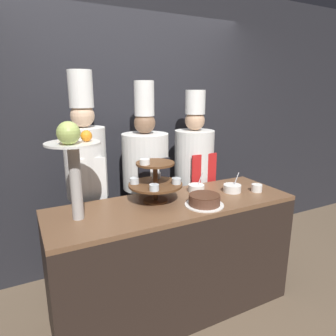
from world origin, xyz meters
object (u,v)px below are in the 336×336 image
object	(u,v)px
cup_white	(257,188)
chef_left	(87,178)
serving_bowl_far	(196,188)
chef_center_left	(146,180)
tiered_stand	(155,180)
fruit_pedestal	(72,153)
cake_round	(204,200)
chef_center_right	(194,173)
serving_bowl_near	(232,188)

from	to	relation	value
cup_white	chef_left	size ratio (longest dim) A/B	0.05
serving_bowl_far	chef_center_left	size ratio (longest dim) A/B	0.09
chef_center_left	tiered_stand	bearing A→B (deg)	-104.52
cup_white	serving_bowl_far	distance (m)	0.51
tiered_stand	chef_left	xyz separation A→B (m)	(-0.41, 0.48, -0.05)
chef_center_left	cup_white	bearing A→B (deg)	-41.31
fruit_pedestal	cake_round	xyz separation A→B (m)	(0.89, -0.17, -0.41)
tiered_stand	serving_bowl_far	size ratio (longest dim) A/B	2.55
cake_round	serving_bowl_far	distance (m)	0.32
serving_bowl_far	chef_center_left	bearing A→B (deg)	124.58
chef_center_left	chef_center_right	size ratio (longest dim) A/B	1.04
tiered_stand	cake_round	size ratio (longest dim) A/B	1.41
tiered_stand	cup_white	world-z (taller)	tiered_stand
fruit_pedestal	cup_white	bearing A→B (deg)	-4.00
cake_round	chef_left	size ratio (longest dim) A/B	0.15
tiered_stand	fruit_pedestal	distance (m)	0.67
tiered_stand	chef_center_right	bearing A→B (deg)	36.48
tiered_stand	serving_bowl_near	bearing A→B (deg)	-7.38
fruit_pedestal	serving_bowl_near	world-z (taller)	fruit_pedestal
serving_bowl_far	chef_center_right	bearing A→B (deg)	60.74
serving_bowl_near	chef_center_left	xyz separation A→B (m)	(-0.55, 0.56, 0.00)
tiered_stand	chef_center_left	distance (m)	0.51
cup_white	serving_bowl_near	xyz separation A→B (m)	(-0.19, 0.09, 0.00)
tiered_stand	fruit_pedestal	bearing A→B (deg)	-173.05
serving_bowl_far	fruit_pedestal	bearing A→B (deg)	-172.53
cup_white	chef_center_left	world-z (taller)	chef_center_left
cake_round	chef_center_right	distance (m)	0.80
cup_white	chef_center_left	size ratio (longest dim) A/B	0.05
chef_center_right	tiered_stand	bearing A→B (deg)	-143.52
tiered_stand	cup_white	bearing A→B (deg)	-11.45
cup_white	chef_center_right	world-z (taller)	chef_center_right
cake_round	serving_bowl_near	world-z (taller)	serving_bowl_near
fruit_pedestal	chef_center_left	bearing A→B (deg)	37.30
cup_white	cake_round	bearing A→B (deg)	-173.67
tiered_stand	serving_bowl_near	world-z (taller)	tiered_stand
tiered_stand	chef_left	size ratio (longest dim) A/B	0.21
cake_round	fruit_pedestal	bearing A→B (deg)	169.43
serving_bowl_far	serving_bowl_near	bearing A→B (deg)	-29.12
serving_bowl_near	cake_round	bearing A→B (deg)	-158.39
tiered_stand	chef_center_left	xyz separation A→B (m)	(0.12, 0.48, -0.14)
cake_round	serving_bowl_far	size ratio (longest dim) A/B	1.81
cake_round	chef_left	world-z (taller)	chef_left
fruit_pedestal	chef_left	distance (m)	0.67
serving_bowl_near	fruit_pedestal	bearing A→B (deg)	179.35
tiered_stand	fruit_pedestal	world-z (taller)	fruit_pedestal
fruit_pedestal	cup_white	world-z (taller)	fruit_pedestal
cake_round	cup_white	world-z (taller)	cake_round
cup_white	chef_center_right	size ratio (longest dim) A/B	0.05
cake_round	cup_white	distance (m)	0.58
cup_white	chef_center_left	distance (m)	0.99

